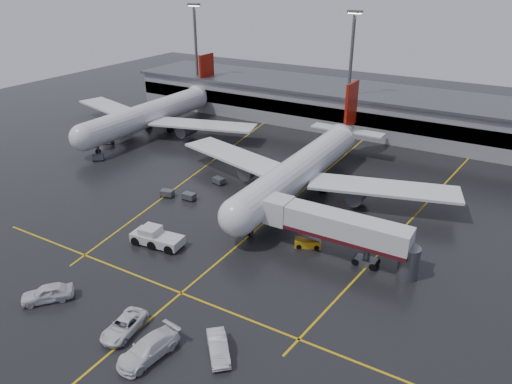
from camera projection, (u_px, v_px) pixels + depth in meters
The scene contains 22 objects.
ground at pixel (274, 214), 71.14m from camera, with size 220.00×220.00×0.00m, color black.
apron_line_centre at pixel (274, 214), 71.14m from camera, with size 0.25×90.00×0.02m, color gold.
apron_line_stop at pixel (181, 293), 53.96m from camera, with size 60.00×0.25×0.02m, color gold.
apron_line_left at pixel (205, 167), 88.13m from camera, with size 0.25×70.00×0.02m, color gold.
apron_line_right at pixel (414, 216), 70.68m from camera, with size 0.25×70.00×0.02m, color gold.
terminal at pixel (378, 111), 106.74m from camera, with size 122.00×19.00×8.60m.
light_mast_left at pixel (196, 51), 118.47m from camera, with size 3.00×1.20×25.45m.
light_mast_mid at pixel (351, 66), 100.10m from camera, with size 3.00×1.20×25.45m.
main_airliner at pixel (304, 167), 76.93m from camera, with size 48.80×45.60×14.10m.
second_airliner at pixel (154, 113), 105.58m from camera, with size 48.80×45.60×14.10m.
jet_bridge at pixel (336, 228), 59.34m from camera, with size 19.90×3.40×6.05m.
pushback_tractor at pixel (156, 238), 63.06m from camera, with size 7.22×3.65×2.49m.
belt_loader at pixel (308, 243), 62.77m from camera, with size 3.70×2.70×2.16m.
service_van_a at pixel (124, 326), 47.89m from camera, with size 2.53×5.48×1.52m, color white.
service_van_b at pixel (148, 349), 44.79m from camera, with size 2.63×6.47×1.88m, color white.
service_van_c at pixel (218, 347), 45.13m from camera, with size 1.72×4.94×1.63m, color silver.
service_van_d at pixel (47, 293), 52.46m from camera, with size 2.19×5.45×1.86m, color silver.
baggage_cart_a at pixel (189, 196), 75.41m from camera, with size 2.02×1.33×1.12m.
baggage_cart_b at pixel (167, 193), 76.45m from camera, with size 2.28×1.80×1.12m.
baggage_cart_c at pixel (219, 180), 80.95m from camera, with size 2.26×1.77×1.12m.
baggage_cart_d at pixel (108, 141), 99.38m from camera, with size 2.19×1.62×1.12m.
baggage_cart_e at pixel (98, 157), 90.84m from camera, with size 2.38×2.24×1.12m.
Camera 1 is at (29.59, -55.73, 33.15)m, focal length 33.77 mm.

